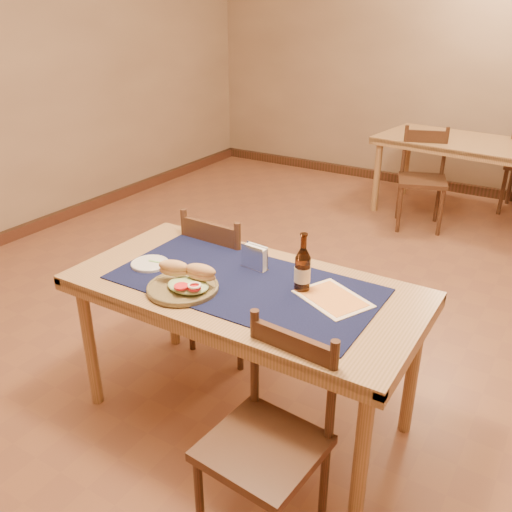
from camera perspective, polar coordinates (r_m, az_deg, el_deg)
The scene contains 14 objects.
room at distance 2.91m, azimuth 7.49°, elevation 14.95°, with size 6.04×7.04×2.84m.
main_table at distance 2.49m, azimuth -1.21°, elevation -4.64°, with size 1.60×0.80×0.75m.
placemat at distance 2.45m, azimuth -1.23°, elevation -2.90°, with size 1.20×0.60×0.01m, color #0F1439.
baseboard at distance 3.41m, azimuth 6.23°, elevation -7.98°, with size 6.00×7.00×0.10m.
back_table at distance 5.49m, azimuth 21.84°, elevation 10.29°, with size 1.79×1.04×0.75m.
chair_main_far at distance 3.11m, azimuth -2.96°, elevation -2.44°, with size 0.43×0.43×0.90m.
chair_main_near at distance 2.10m, azimuth 1.41°, elevation -18.52°, with size 0.43×0.43×0.86m.
chair_back_near at distance 5.21m, azimuth 17.10°, elevation 7.96°, with size 0.53×0.53×0.90m.
sandwich_plate at distance 2.39m, azimuth -7.49°, elevation -2.85°, with size 0.32×0.32×0.12m.
side_plate at distance 2.66m, azimuth -11.10°, elevation -0.77°, with size 0.18×0.18×0.02m.
fork at distance 2.63m, azimuth -9.75°, elevation -0.74°, with size 0.13×0.04×0.00m.
beer_bottle at distance 2.35m, azimuth 4.92°, elevation -1.45°, with size 0.07×0.07×0.27m.
napkin_holder at distance 2.55m, azimuth -0.15°, elevation -0.17°, with size 0.14×0.06×0.12m.
menu_card at distance 2.34m, azimuth 8.10°, elevation -4.45°, with size 0.37×0.33×0.01m.
Camera 1 is at (1.18, -2.61, 1.90)m, focal length 38.00 mm.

